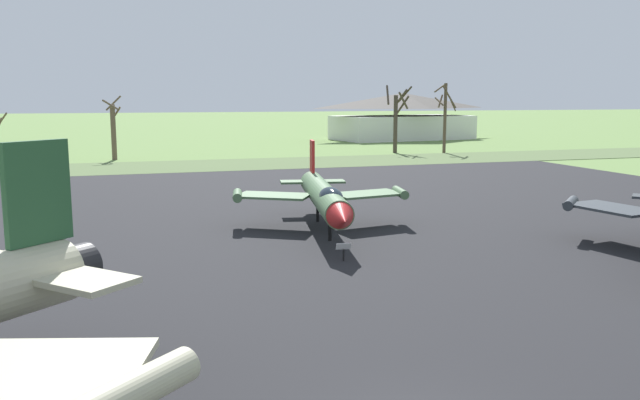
# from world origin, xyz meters

# --- Properties ---
(asphalt_apron) EXTENTS (77.01, 62.56, 0.05)m
(asphalt_apron) POSITION_xyz_m (0.00, 18.77, 0.03)
(asphalt_apron) COLOR black
(asphalt_apron) RESTS_ON ground
(grass_verge_strip) EXTENTS (137.01, 12.00, 0.06)m
(grass_verge_strip) POSITION_xyz_m (0.00, 56.05, 0.03)
(grass_verge_strip) COLOR #52663C
(grass_verge_strip) RESTS_ON ground
(jet_fighter_rear_center) EXTENTS (9.58, 13.47, 4.44)m
(jet_fighter_rear_center) POSITION_xyz_m (4.43, 20.60, 1.92)
(jet_fighter_rear_center) COLOR #4C6B47
(jet_fighter_rear_center) RESTS_ON ground
(info_placard_rear_center) EXTENTS (0.66, 0.27, 0.85)m
(info_placard_rear_center) POSITION_xyz_m (3.36, 14.50, 0.55)
(info_placard_rear_center) COLOR black
(info_placard_rear_center) RESTS_ON ground
(bare_tree_left_of_center) EXTENTS (2.11, 2.17, 7.17)m
(bare_tree_left_of_center) POSITION_xyz_m (-5.90, 65.66, 3.41)
(bare_tree_left_of_center) COLOR brown
(bare_tree_left_of_center) RESTS_ON ground
(bare_tree_center) EXTENTS (3.13, 3.29, 8.48)m
(bare_tree_center) POSITION_xyz_m (28.15, 64.85, 4.67)
(bare_tree_center) COLOR #42382D
(bare_tree_center) RESTS_ON ground
(bare_tree_right_of_center) EXTENTS (2.49, 2.53, 8.69)m
(bare_tree_right_of_center) POSITION_xyz_m (33.63, 62.57, 4.99)
(bare_tree_right_of_center) COLOR brown
(bare_tree_right_of_center) RESTS_ON ground
(visitor_building) EXTENTS (25.03, 14.62, 7.66)m
(visitor_building) POSITION_xyz_m (40.09, 89.33, 3.79)
(visitor_building) COLOR silver
(visitor_building) RESTS_ON ground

